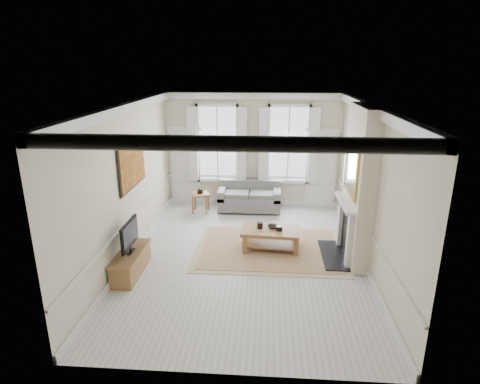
# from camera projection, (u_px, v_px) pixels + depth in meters

# --- Properties ---
(floor) EXTENTS (7.20, 7.20, 0.00)m
(floor) POSITION_uv_depth(u_px,v_px,m) (246.00, 257.00, 9.09)
(floor) COLOR #B7B5AD
(floor) RESTS_ON ground
(ceiling) EXTENTS (7.20, 7.20, 0.00)m
(ceiling) POSITION_uv_depth(u_px,v_px,m) (246.00, 105.00, 8.05)
(ceiling) COLOR white
(ceiling) RESTS_ON back_wall
(back_wall) EXTENTS (5.20, 0.00, 5.20)m
(back_wall) POSITION_uv_depth(u_px,v_px,m) (253.00, 151.00, 11.99)
(back_wall) COLOR beige
(back_wall) RESTS_ON floor
(left_wall) EXTENTS (0.00, 7.20, 7.20)m
(left_wall) POSITION_uv_depth(u_px,v_px,m) (127.00, 183.00, 8.75)
(left_wall) COLOR beige
(left_wall) RESTS_ON floor
(right_wall) EXTENTS (0.00, 7.20, 7.20)m
(right_wall) POSITION_uv_depth(u_px,v_px,m) (370.00, 188.00, 8.39)
(right_wall) COLOR beige
(right_wall) RESTS_ON floor
(window_left) EXTENTS (1.26, 0.20, 2.20)m
(window_left) POSITION_uv_depth(u_px,v_px,m) (218.00, 144.00, 11.95)
(window_left) COLOR #B2BCC6
(window_left) RESTS_ON back_wall
(window_right) EXTENTS (1.26, 0.20, 2.20)m
(window_right) POSITION_uv_depth(u_px,v_px,m) (288.00, 145.00, 11.81)
(window_right) COLOR #B2BCC6
(window_right) RESTS_ON back_wall
(door_left) EXTENTS (0.90, 0.08, 2.30)m
(door_left) POSITION_uv_depth(u_px,v_px,m) (186.00, 168.00, 12.26)
(door_left) COLOR silver
(door_left) RESTS_ON floor
(door_right) EXTENTS (0.90, 0.08, 2.30)m
(door_right) POSITION_uv_depth(u_px,v_px,m) (321.00, 170.00, 11.98)
(door_right) COLOR silver
(door_right) RESTS_ON floor
(painting) EXTENTS (0.05, 1.66, 1.06)m
(painting) POSITION_uv_depth(u_px,v_px,m) (132.00, 164.00, 8.92)
(painting) COLOR #B27C1E
(painting) RESTS_ON left_wall
(chimney_breast) EXTENTS (0.35, 1.70, 3.38)m
(chimney_breast) POSITION_uv_depth(u_px,v_px,m) (359.00, 185.00, 8.60)
(chimney_breast) COLOR beige
(chimney_breast) RESTS_ON floor
(hearth) EXTENTS (0.55, 1.50, 0.05)m
(hearth) POSITION_uv_depth(u_px,v_px,m) (333.00, 255.00, 9.14)
(hearth) COLOR black
(hearth) RESTS_ON floor
(fireplace) EXTENTS (0.21, 1.45, 1.33)m
(fireplace) POSITION_uv_depth(u_px,v_px,m) (345.00, 227.00, 8.91)
(fireplace) COLOR silver
(fireplace) RESTS_ON floor
(mirror) EXTENTS (0.06, 1.26, 1.06)m
(mirror) POSITION_uv_depth(u_px,v_px,m) (350.00, 169.00, 8.50)
(mirror) COLOR gold
(mirror) RESTS_ON chimney_breast
(sofa) EXTENTS (1.82, 0.89, 0.85)m
(sofa) POSITION_uv_depth(u_px,v_px,m) (249.00, 198.00, 11.94)
(sofa) COLOR slate
(sofa) RESTS_ON floor
(side_table) EXTENTS (0.61, 0.61, 0.58)m
(side_table) POSITION_uv_depth(u_px,v_px,m) (201.00, 197.00, 11.74)
(side_table) COLOR brown
(side_table) RESTS_ON floor
(rug) EXTENTS (3.50, 2.60, 0.02)m
(rug) POSITION_uv_depth(u_px,v_px,m) (270.00, 248.00, 9.51)
(rug) COLOR #A47B54
(rug) RESTS_ON floor
(coffee_table) EXTENTS (1.39, 0.87, 0.50)m
(coffee_table) POSITION_uv_depth(u_px,v_px,m) (270.00, 233.00, 9.38)
(coffee_table) COLOR brown
(coffee_table) RESTS_ON rug
(ceramic_pot_a) EXTENTS (0.14, 0.14, 0.14)m
(ceramic_pot_a) POSITION_uv_depth(u_px,v_px,m) (260.00, 225.00, 9.40)
(ceramic_pot_a) COLOR black
(ceramic_pot_a) RESTS_ON coffee_table
(ceramic_pot_b) EXTENTS (0.15, 0.15, 0.11)m
(ceramic_pot_b) POSITION_uv_depth(u_px,v_px,m) (279.00, 228.00, 9.28)
(ceramic_pot_b) COLOR black
(ceramic_pot_b) RESTS_ON coffee_table
(bowl) EXTENTS (0.30, 0.30, 0.06)m
(bowl) POSITION_uv_depth(u_px,v_px,m) (273.00, 227.00, 9.44)
(bowl) COLOR black
(bowl) RESTS_ON coffee_table
(tv_stand) EXTENTS (0.44, 1.37, 0.49)m
(tv_stand) POSITION_uv_depth(u_px,v_px,m) (131.00, 263.00, 8.33)
(tv_stand) COLOR brown
(tv_stand) RESTS_ON floor
(tv) EXTENTS (0.08, 0.90, 0.68)m
(tv) POSITION_uv_depth(u_px,v_px,m) (129.00, 235.00, 8.13)
(tv) COLOR black
(tv) RESTS_ON tv_stand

